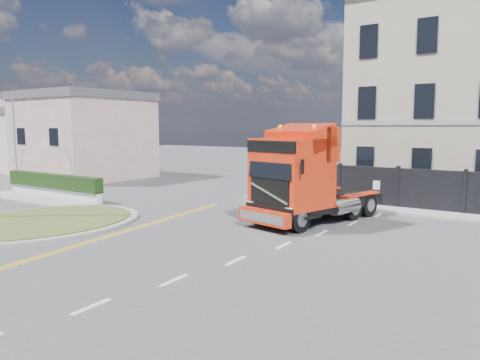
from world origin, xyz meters
The scene contains 12 objects.
ground centered at (0.00, 0.00, 0.00)m, with size 120.00×120.00×0.00m, color #424244.
traffic_island centered at (-7.00, -3.00, 0.08)m, with size 6.80×6.80×0.17m.
hedge_wall centered at (-13.00, 1.50, 0.74)m, with size 8.00×0.55×1.35m.
pavement_side centered at (-13.00, 0.40, 0.05)m, with size 8.50×1.80×0.10m, color gray.
seaside_bldg_pink centered at (-20.00, 9.00, 3.00)m, with size 8.00×8.00×6.00m, color beige.
seaside_bldg_cream centered at (-28.00, 11.00, 2.50)m, with size 9.00×8.00×5.00m, color silver.
seaside_bldg_white centered at (-35.00, 12.00, 3.25)m, with size 8.00×8.00×6.50m, color silver.
hoarding_fence centered at (6.55, 9.00, 1.00)m, with size 18.80×0.25×2.00m.
georgian_building centered at (6.00, 16.50, 5.77)m, with size 12.30×10.30×12.80m.
pavement_far centered at (6.00, 8.10, 0.06)m, with size 20.00×1.60×0.12m, color gray.
truck centered at (1.72, 3.27, 1.79)m, with size 3.86×7.04×3.99m.
lamppost_slim centered at (-19.00, 2.81, 3.57)m, with size 0.25×0.49×6.04m.
Camera 1 is at (10.56, -13.97, 4.02)m, focal length 35.00 mm.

